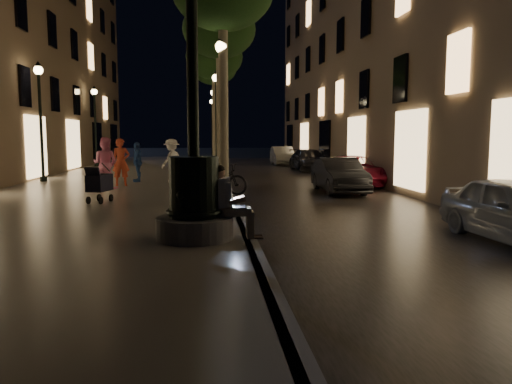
{
  "coord_description": "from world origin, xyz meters",
  "views": [
    {
      "loc": [
        -0.77,
        -7.01,
        2.08
      ],
      "look_at": [
        0.22,
        3.0,
        0.93
      ],
      "focal_mm": 35.0,
      "sensor_mm": 36.0,
      "label": 1
    }
  ],
  "objects": [
    {
      "name": "cobble_lane",
      "position": [
        3.0,
        15.0,
        0.01
      ],
      "size": [
        6.0,
        45.0,
        0.02
      ],
      "primitive_type": "cube",
      "color": "black",
      "rests_on": "ground"
    },
    {
      "name": "pedestrian_pink",
      "position": [
        -4.27,
        10.68,
        1.1
      ],
      "size": [
        1.02,
        0.87,
        1.81
      ],
      "primitive_type": "imported",
      "rotation": [
        0.0,
        0.0,
        2.9
      ],
      "color": "pink",
      "rests_on": "promenade"
    },
    {
      "name": "lamp_left_b",
      "position": [
        -7.4,
        14.0,
        3.24
      ],
      "size": [
        0.36,
        0.36,
        4.81
      ],
      "color": "black",
      "rests_on": "promenade"
    },
    {
      "name": "curb_strip",
      "position": [
        0.0,
        15.0,
        0.1
      ],
      "size": [
        0.25,
        45.0,
        0.2
      ],
      "primitive_type": "cube",
      "color": "#59595B",
      "rests_on": "ground"
    },
    {
      "name": "lamp_left_c",
      "position": [
        -7.4,
        24.0,
        3.24
      ],
      "size": [
        0.36,
        0.36,
        4.81
      ],
      "color": "black",
      "rests_on": "promenade"
    },
    {
      "name": "pedestrian_white",
      "position": [
        -2.19,
        13.68,
        1.06
      ],
      "size": [
        1.18,
        1.28,
        1.73
      ],
      "primitive_type": "imported",
      "rotation": [
        0.0,
        0.0,
        4.07
      ],
      "color": "white",
      "rests_on": "promenade"
    },
    {
      "name": "car_fifth",
      "position": [
        4.5,
        27.38,
        0.64
      ],
      "size": [
        1.42,
        3.93,
        1.29
      ],
      "primitive_type": "imported",
      "rotation": [
        0.0,
        0.0,
        -0.02
      ],
      "color": "#ADADA7",
      "rests_on": "ground"
    },
    {
      "name": "tree_far",
      "position": [
        -0.22,
        26.0,
        6.43
      ],
      "size": [
        3.0,
        3.0,
        7.5
      ],
      "color": "#6B604C",
      "rests_on": "promenade"
    },
    {
      "name": "building_right",
      "position": [
        10.0,
        18.0,
        7.5
      ],
      "size": [
        8.0,
        36.0,
        15.0
      ],
      "primitive_type": "cube",
      "color": "#756449",
      "rests_on": "ground"
    },
    {
      "name": "lamp_curb_b",
      "position": [
        -0.3,
        16.0,
        3.24
      ],
      "size": [
        0.36,
        0.36,
        4.81
      ],
      "color": "black",
      "rests_on": "promenade"
    },
    {
      "name": "tree_second",
      "position": [
        -0.2,
        14.0,
        6.33
      ],
      "size": [
        3.0,
        3.0,
        7.4
      ],
      "color": "#6B604C",
      "rests_on": "promenade"
    },
    {
      "name": "lamp_curb_a",
      "position": [
        -0.3,
        8.0,
        3.24
      ],
      "size": [
        0.36,
        0.36,
        4.81
      ],
      "color": "black",
      "rests_on": "promenade"
    },
    {
      "name": "car_rear",
      "position": [
        5.2,
        21.72,
        0.62
      ],
      "size": [
        1.89,
        4.35,
        1.25
      ],
      "primitive_type": "imported",
      "rotation": [
        0.0,
        0.0,
        0.03
      ],
      "color": "#29282D",
      "rests_on": "ground"
    },
    {
      "name": "stroller",
      "position": [
        -3.75,
        7.16,
        0.76
      ],
      "size": [
        0.65,
        1.1,
        1.11
      ],
      "rotation": [
        0.0,
        0.0,
        -0.27
      ],
      "color": "black",
      "rests_on": "promenade"
    },
    {
      "name": "lamp_curb_c",
      "position": [
        -0.3,
        24.0,
        3.24
      ],
      "size": [
        0.36,
        0.36,
        4.81
      ],
      "color": "black",
      "rests_on": "promenade"
    },
    {
      "name": "fountain_lamppost",
      "position": [
        -1.0,
        2.0,
        1.21
      ],
      "size": [
        1.4,
        1.4,
        5.21
      ],
      "color": "#59595B",
      "rests_on": "promenade"
    },
    {
      "name": "lamp_curb_d",
      "position": [
        -0.3,
        32.0,
        3.24
      ],
      "size": [
        0.36,
        0.36,
        4.81
      ],
      "color": "black",
      "rests_on": "promenade"
    },
    {
      "name": "pedestrian_red",
      "position": [
        -3.93,
        11.9,
        1.08
      ],
      "size": [
        0.74,
        0.59,
        1.77
      ],
      "primitive_type": "imported",
      "rotation": [
        0.0,
        0.0,
        0.29
      ],
      "color": "#AB3A22",
      "rests_on": "promenade"
    },
    {
      "name": "pedestrian_blue",
      "position": [
        -3.55,
        13.52,
        1.0
      ],
      "size": [
        0.61,
        1.01,
        1.6
      ],
      "primitive_type": "imported",
      "rotation": [
        0.0,
        0.0,
        4.96
      ],
      "color": "navy",
      "rests_on": "promenade"
    },
    {
      "name": "tree_third",
      "position": [
        -0.3,
        20.0,
        6.14
      ],
      "size": [
        3.0,
        3.0,
        7.2
      ],
      "color": "#6B604C",
      "rests_on": "promenade"
    },
    {
      "name": "seated_man_laptop",
      "position": [
        -0.39,
        2.0,
        0.91
      ],
      "size": [
        0.98,
        0.33,
        1.35
      ],
      "color": "tan",
      "rests_on": "promenade"
    },
    {
      "name": "car_second",
      "position": [
        4.0,
        10.58,
        0.63
      ],
      "size": [
        1.38,
        3.85,
        1.26
      ],
      "primitive_type": "imported",
      "rotation": [
        0.0,
        0.0,
        -0.01
      ],
      "color": "black",
      "rests_on": "ground"
    },
    {
      "name": "car_third",
      "position": [
        5.2,
        13.04,
        0.62
      ],
      "size": [
        2.21,
        4.51,
        1.23
      ],
      "primitive_type": "imported",
      "rotation": [
        0.0,
        0.0,
        -0.04
      ],
      "color": "maroon",
      "rests_on": "ground"
    },
    {
      "name": "bicycle",
      "position": [
        -0.4,
        8.76,
        0.69
      ],
      "size": [
        1.99,
        1.23,
        0.99
      ],
      "primitive_type": "imported",
      "rotation": [
        0.0,
        0.0,
        1.24
      ],
      "color": "black",
      "rests_on": "promenade"
    },
    {
      "name": "promenade",
      "position": [
        -4.0,
        15.0,
        0.1
      ],
      "size": [
        8.0,
        45.0,
        0.2
      ],
      "primitive_type": "cube",
      "color": "slate",
      "rests_on": "ground"
    },
    {
      "name": "ground",
      "position": [
        0.0,
        15.0,
        0.0
      ],
      "size": [
        120.0,
        120.0,
        0.0
      ],
      "primitive_type": "plane",
      "color": "black",
      "rests_on": "ground"
    }
  ]
}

